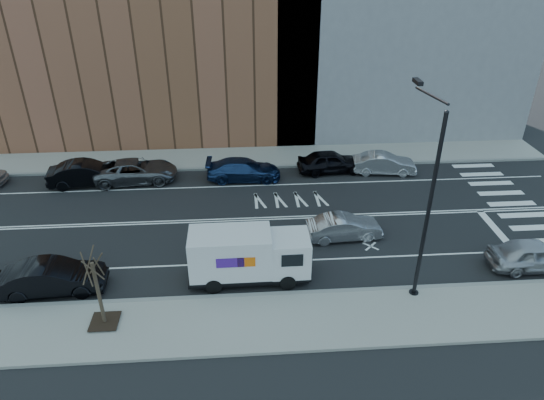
{
  "coord_description": "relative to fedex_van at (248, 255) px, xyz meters",
  "views": [
    {
      "loc": [
        -0.89,
        -24.6,
        15.03
      ],
      "look_at": [
        0.84,
        -0.26,
        1.4
      ],
      "focal_mm": 32.0,
      "sensor_mm": 36.0,
      "label": 1
    }
  ],
  "objects": [
    {
      "name": "near_parked_rear_a",
      "position": [
        -9.18,
        -0.29,
        -0.62
      ],
      "size": [
        4.86,
        1.95,
        1.57
      ],
      "primitive_type": "imported",
      "rotation": [
        0.0,
        0.0,
        1.63
      ],
      "color": "black",
      "rests_on": "ground"
    },
    {
      "name": "road_markings",
      "position": [
        0.69,
        5.6,
        -1.4
      ],
      "size": [
        40.0,
        8.6,
        0.01
      ],
      "primitive_type": null,
      "color": "white",
      "rests_on": "ground"
    },
    {
      "name": "curb_far",
      "position": [
        0.69,
        12.6,
        -1.32
      ],
      "size": [
        44.0,
        0.25,
        0.17
      ],
      "primitive_type": "cube",
      "color": "gray",
      "rests_on": "ground"
    },
    {
      "name": "far_parked_f",
      "position": [
        9.82,
        11.24,
        -0.69
      ],
      "size": [
        4.49,
        2.01,
        1.43
      ],
      "primitive_type": "imported",
      "rotation": [
        0.0,
        0.0,
        1.45
      ],
      "color": "#B3B4B9",
      "rests_on": "ground"
    },
    {
      "name": "crosswalk",
      "position": [
        16.69,
        5.6,
        -1.4
      ],
      "size": [
        3.0,
        14.0,
        0.01
      ],
      "primitive_type": null,
      "color": "white",
      "rests_on": "ground"
    },
    {
      "name": "street_tree",
      "position": [
        -6.31,
        -2.8,
        0.05
      ],
      "size": [
        1.2,
        1.2,
        3.75
      ],
      "color": "black",
      "rests_on": "ground"
    },
    {
      "name": "far_parked_e",
      "position": [
        6.09,
        11.68,
        -0.62
      ],
      "size": [
        4.72,
        2.19,
        1.57
      ],
      "primitive_type": "imported",
      "rotation": [
        0.0,
        0.0,
        1.65
      ],
      "color": "black",
      "rests_on": "ground"
    },
    {
      "name": "near_parked_front",
      "position": [
        14.35,
        -0.12,
        -0.63
      ],
      "size": [
        4.58,
        1.91,
        1.55
      ],
      "primitive_type": "imported",
      "rotation": [
        0.0,
        0.0,
        1.55
      ],
      "color": "#ADACB1",
      "rests_on": "ground"
    },
    {
      "name": "streetlight",
      "position": [
        7.69,
        -1.31,
        3.68
      ],
      "size": [
        0.44,
        4.02,
        9.34
      ],
      "color": "black",
      "rests_on": "ground"
    },
    {
      "name": "far_parked_b",
      "position": [
        -10.51,
        10.91,
        -0.59
      ],
      "size": [
        5.14,
        2.36,
        1.63
      ],
      "primitive_type": "imported",
      "rotation": [
        0.0,
        0.0,
        1.7
      ],
      "color": "black",
      "rests_on": "ground"
    },
    {
      "name": "fedex_van",
      "position": [
        0.0,
        0.0,
        0.0
      ],
      "size": [
        5.86,
        2.13,
        2.67
      ],
      "rotation": [
        0.0,
        0.0,
        0.01
      ],
      "color": "black",
      "rests_on": "ground"
    },
    {
      "name": "sidewalk_far",
      "position": [
        0.69,
        14.4,
        -1.33
      ],
      "size": [
        44.0,
        3.6,
        0.15
      ],
      "primitive_type": "cube",
      "color": "gray",
      "rests_on": "ground"
    },
    {
      "name": "ground",
      "position": [
        0.69,
        5.6,
        -1.4
      ],
      "size": [
        120.0,
        120.0,
        0.0
      ],
      "primitive_type": "plane",
      "color": "black",
      "rests_on": "ground"
    },
    {
      "name": "curb_near",
      "position": [
        0.69,
        -1.4,
        -1.32
      ],
      "size": [
        44.0,
        0.25,
        0.17
      ],
      "primitive_type": "cube",
      "color": "gray",
      "rests_on": "ground"
    },
    {
      "name": "driving_sedan",
      "position": [
        5.36,
        3.25,
        -0.72
      ],
      "size": [
        4.23,
        1.76,
        1.36
      ],
      "primitive_type": "imported",
      "rotation": [
        0.0,
        0.0,
        1.65
      ],
      "color": "#9A999E",
      "rests_on": "ground"
    },
    {
      "name": "far_parked_d",
      "position": [
        -0.03,
        10.93,
        -0.67
      ],
      "size": [
        5.11,
        2.25,
        1.46
      ],
      "primitive_type": "imported",
      "rotation": [
        0.0,
        0.0,
        1.53
      ],
      "color": "navy",
      "rests_on": "ground"
    },
    {
      "name": "far_parked_c",
      "position": [
        -7.31,
        11.17,
        -0.64
      ],
      "size": [
        5.65,
        2.92,
        1.52
      ],
      "primitive_type": "imported",
      "rotation": [
        0.0,
        0.0,
        1.64
      ],
      "color": "#55575D",
      "rests_on": "ground"
    },
    {
      "name": "sidewalk_near",
      "position": [
        0.69,
        -3.2,
        -1.33
      ],
      "size": [
        44.0,
        3.6,
        0.15
      ],
      "primitive_type": "cube",
      "color": "gray",
      "rests_on": "ground"
    }
  ]
}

